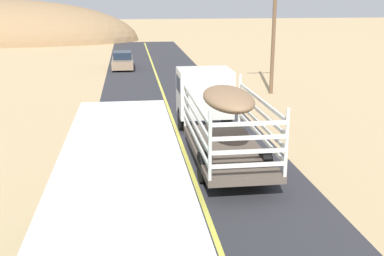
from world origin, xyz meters
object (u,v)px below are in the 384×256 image
Objects in this scene: livestock_truck at (212,103)px; bus at (124,221)px; power_pole_mid at (274,25)px; car_far at (123,61)px.

livestock_truck is 11.19m from bus.
power_pole_mid reaches higher than livestock_truck.
car_far is at bearing 90.58° from bus.
power_pole_mid is at bearing 60.33° from livestock_truck.
livestock_truck is at bearing 70.47° from bus.
livestock_truck is 2.20× the size of car_far.
bus is 32.60m from car_far.
livestock_truck is at bearing -119.67° from power_pole_mid.
livestock_truck is 11.80m from power_pole_mid.
power_pole_mid is at bearing 65.33° from bus.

